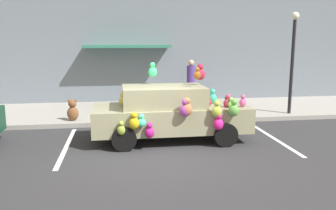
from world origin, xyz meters
The scene contains 9 objects.
ground_plane centered at (0.00, 0.00, 0.00)m, with size 60.00×60.00×0.00m, color #2D2D30.
sidewalk centered at (0.00, 5.00, 0.07)m, with size 24.00×4.00×0.15m, color gray.
storefront_building centered at (0.00, 7.14, 3.19)m, with size 24.00×1.25×6.40m.
parking_stripe_front centered at (3.69, 1.00, 0.00)m, with size 0.12×3.60×0.01m, color silver.
parking_stripe_rear centered at (-2.16, 1.00, 0.00)m, with size 0.12×3.60×0.01m, color silver.
plush_covered_car centered at (0.67, 1.19, 0.80)m, with size 4.33×1.98×2.18m.
teddy_bear_on_sidewalk centered at (-2.27, 3.45, 0.48)m, with size 0.38×0.32×0.72m.
street_lamp_post centered at (5.47, 3.50, 2.39)m, with size 0.28×0.28×3.63m.
pedestrian_near_shopfront centered at (2.31, 6.04, 1.01)m, with size 0.35×0.35×1.84m.
Camera 1 is at (-0.76, -8.22, 2.80)m, focal length 37.04 mm.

